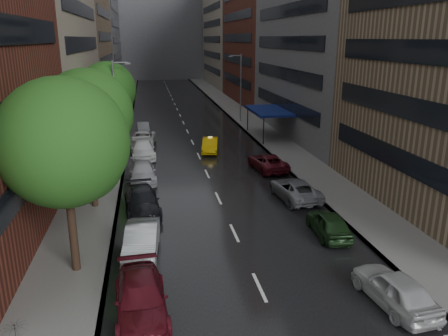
{
  "coord_description": "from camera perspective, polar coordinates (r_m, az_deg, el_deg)",
  "views": [
    {
      "loc": [
        -4.73,
        -13.36,
        11.16
      ],
      "look_at": [
        0.0,
        13.59,
        3.0
      ],
      "focal_mm": 35.0,
      "sensor_mm": 36.0,
      "label": 1
    }
  ],
  "objects": [
    {
      "name": "sidewalk_right",
      "position": [
        65.77,
        2.26,
        6.89
      ],
      "size": [
        4.0,
        140.0,
        0.15
      ],
      "primitive_type": "cube",
      "color": "gray",
      "rests_on": "ground"
    },
    {
      "name": "sidewalk_left",
      "position": [
        64.47,
        -13.68,
        6.23
      ],
      "size": [
        4.0,
        140.0,
        0.15
      ],
      "primitive_type": "cube",
      "color": "gray",
      "rests_on": "ground"
    },
    {
      "name": "street_lamp_left",
      "position": [
        43.92,
        -13.89,
        7.91
      ],
      "size": [
        1.74,
        0.22,
        9.0
      ],
      "color": "gray",
      "rests_on": "sidewalk_left"
    },
    {
      "name": "tree_near",
      "position": [
        21.19,
        -20.25,
        3.08
      ],
      "size": [
        6.03,
        6.03,
        9.61
      ],
      "color": "#382619",
      "rests_on": "ground"
    },
    {
      "name": "buildings_left",
      "position": [
        73.04,
        -19.15,
        19.54
      ],
      "size": [
        8.0,
        108.0,
        38.0
      ],
      "color": "maroon",
      "rests_on": "ground"
    },
    {
      "name": "awning",
      "position": [
        50.9,
        5.86,
        7.45
      ],
      "size": [
        4.0,
        8.0,
        3.12
      ],
      "color": "navy",
      "rests_on": "sidewalk_right"
    },
    {
      "name": "buildings_right",
      "position": [
        72.89,
        6.12,
        19.56
      ],
      "size": [
        8.05,
        109.1,
        36.0
      ],
      "color": "#937A5B",
      "rests_on": "ground"
    },
    {
      "name": "parked_cars_right",
      "position": [
        30.26,
        10.28,
        -3.82
      ],
      "size": [
        2.93,
        25.68,
        1.56
      ],
      "color": "#BDBDBD",
      "rests_on": "ground"
    },
    {
      "name": "parked_cars_left",
      "position": [
        35.4,
        -10.59,
        -0.78
      ],
      "size": [
        3.01,
        41.79,
        1.59
      ],
      "color": "#58111B",
      "rests_on": "ground"
    },
    {
      "name": "street_lamp_right",
      "position": [
        60.0,
        2.12,
        10.59
      ],
      "size": [
        1.74,
        0.22,
        9.0
      ],
      "color": "gray",
      "rests_on": "sidewalk_right"
    },
    {
      "name": "building_far",
      "position": [
        131.54,
        -8.32,
        18.55
      ],
      "size": [
        40.0,
        14.0,
        32.0
      ],
      "primitive_type": "cube",
      "color": "slate",
      "rests_on": "ground"
    },
    {
      "name": "taxi",
      "position": [
        44.51,
        -1.82,
        3.03
      ],
      "size": [
        2.3,
        4.56,
        1.43
      ],
      "primitive_type": "imported",
      "rotation": [
        0.0,
        0.0,
        -0.19
      ],
      "color": "#EAB70C",
      "rests_on": "ground"
    },
    {
      "name": "road",
      "position": [
        64.51,
        -5.63,
        6.57
      ],
      "size": [
        14.0,
        140.0,
        0.01
      ],
      "primitive_type": "cube",
      "color": "black",
      "rests_on": "ground"
    },
    {
      "name": "tree_far",
      "position": [
        45.99,
        -14.94,
        9.82
      ],
      "size": [
        5.65,
        5.65,
        9.01
      ],
      "color": "#382619",
      "rests_on": "ground"
    },
    {
      "name": "tree_mid",
      "position": [
        29.66,
        -17.44,
        6.68
      ],
      "size": [
        5.9,
        5.9,
        9.4
      ],
      "color": "#382619",
      "rests_on": "ground"
    }
  ]
}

